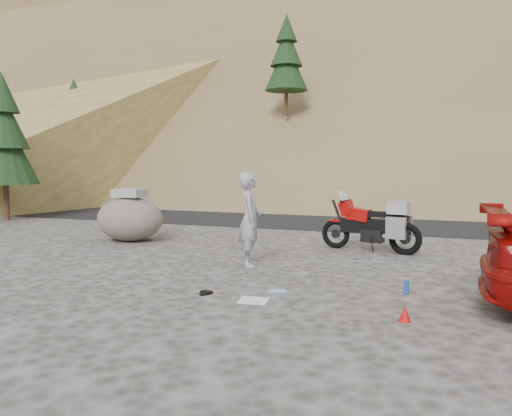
# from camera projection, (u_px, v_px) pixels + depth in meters

# --- Properties ---
(ground) EXTENTS (140.00, 140.00, 0.00)m
(ground) POSITION_uv_depth(u_px,v_px,m) (258.00, 270.00, 9.01)
(ground) COLOR #3B3937
(ground) RESTS_ON ground
(road) EXTENTS (120.00, 7.00, 0.05)m
(road) POSITION_uv_depth(u_px,v_px,m) (351.00, 219.00, 17.36)
(road) COLOR black
(road) RESTS_ON ground
(hillside) EXTENTS (120.00, 73.00, 46.72)m
(hillside) POSITION_uv_depth(u_px,v_px,m) (417.00, 65.00, 46.00)
(hillside) COLOR brown
(hillside) RESTS_ON ground
(conifer_verge) EXTENTS (2.20, 2.20, 5.04)m
(conifer_verge) POSITION_uv_depth(u_px,v_px,m) (4.00, 135.00, 16.92)
(conifer_verge) COLOR #332312
(conifer_verge) RESTS_ON ground
(motorcycle) EXTENTS (2.24, 0.88, 1.34)m
(motorcycle) POSITION_uv_depth(u_px,v_px,m) (374.00, 226.00, 10.84)
(motorcycle) COLOR black
(motorcycle) RESTS_ON ground
(man) EXTENTS (0.63, 0.75, 1.76)m
(man) POSITION_uv_depth(u_px,v_px,m) (250.00, 266.00, 9.40)
(man) COLOR #96969C
(man) RESTS_ON ground
(boulder) EXTENTS (1.93, 1.73, 1.28)m
(boulder) POSITION_uv_depth(u_px,v_px,m) (130.00, 218.00, 12.42)
(boulder) COLOR #59554C
(boulder) RESTS_ON ground
(small_rock) EXTENTS (0.88, 0.84, 0.43)m
(small_rock) POSITION_uv_depth(u_px,v_px,m) (124.00, 229.00, 13.03)
(small_rock) COLOR #59554C
(small_rock) RESTS_ON ground
(gear_white_cloth) EXTENTS (0.45, 0.41, 0.01)m
(gear_white_cloth) POSITION_uv_depth(u_px,v_px,m) (254.00, 300.00, 6.96)
(gear_white_cloth) COLOR white
(gear_white_cloth) RESTS_ON ground
(gear_bottle) EXTENTS (0.07, 0.07, 0.20)m
(gear_bottle) POSITION_uv_depth(u_px,v_px,m) (407.00, 288.00, 7.32)
(gear_bottle) COLOR #1B40A4
(gear_bottle) RESTS_ON ground
(gear_funnel) EXTENTS (0.20, 0.20, 0.20)m
(gear_funnel) POSITION_uv_depth(u_px,v_px,m) (405.00, 314.00, 6.04)
(gear_funnel) COLOR #BA0C0C
(gear_funnel) RESTS_ON ground
(gear_glove_a) EXTENTS (0.18, 0.15, 0.04)m
(gear_glove_a) POSITION_uv_depth(u_px,v_px,m) (206.00, 292.00, 7.34)
(gear_glove_a) COLOR black
(gear_glove_a) RESTS_ON ground
(gear_glove_b) EXTENTS (0.12, 0.13, 0.03)m
(gear_glove_b) POSITION_uv_depth(u_px,v_px,m) (203.00, 294.00, 7.26)
(gear_glove_b) COLOR black
(gear_glove_b) RESTS_ON ground
(gear_blue_cloth) EXTENTS (0.32, 0.27, 0.01)m
(gear_blue_cloth) POSITION_uv_depth(u_px,v_px,m) (277.00, 291.00, 7.49)
(gear_blue_cloth) COLOR #82A7C9
(gear_blue_cloth) RESTS_ON ground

